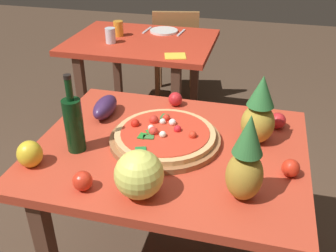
# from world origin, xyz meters

# --- Properties ---
(display_table) EXTENTS (1.13, 0.90, 0.76)m
(display_table) POSITION_xyz_m (0.00, 0.00, 0.66)
(display_table) COLOR brown
(display_table) RESTS_ON ground_plane
(background_table) EXTENTS (1.08, 0.81, 0.76)m
(background_table) POSITION_xyz_m (-0.56, 1.36, 0.65)
(background_table) COLOR brown
(background_table) RESTS_ON ground_plane
(dining_chair) EXTENTS (0.48, 0.48, 0.85)m
(dining_chair) POSITION_xyz_m (-0.45, 1.99, 0.48)
(dining_chair) COLOR #976038
(dining_chair) RESTS_ON ground_plane
(pizza_board) EXTENTS (0.47, 0.47, 0.02)m
(pizza_board) POSITION_xyz_m (-0.03, 0.03, 0.77)
(pizza_board) COLOR #976038
(pizza_board) RESTS_ON display_table
(pizza) EXTENTS (0.43, 0.43, 0.06)m
(pizza) POSITION_xyz_m (-0.03, 0.03, 0.80)
(pizza) COLOR tan
(pizza) RESTS_ON pizza_board
(wine_bottle) EXTENTS (0.08, 0.08, 0.33)m
(wine_bottle) POSITION_xyz_m (-0.37, -0.12, 0.88)
(wine_bottle) COLOR black
(wine_bottle) RESTS_ON display_table
(pineapple_left) EXTENTS (0.14, 0.14, 0.30)m
(pineapple_left) POSITION_xyz_m (0.35, 0.13, 0.90)
(pineapple_left) COLOR #AF9433
(pineapple_left) RESTS_ON display_table
(pineapple_right) EXTENTS (0.13, 0.13, 0.32)m
(pineapple_right) POSITION_xyz_m (0.32, -0.25, 0.91)
(pineapple_right) COLOR #B18C31
(pineapple_right) RESTS_ON display_table
(melon) EXTENTS (0.17, 0.17, 0.17)m
(melon) POSITION_xyz_m (-0.03, -0.33, 0.85)
(melon) COLOR #DBDF64
(melon) RESTS_ON display_table
(bell_pepper) EXTENTS (0.10, 0.10, 0.11)m
(bell_pepper) POSITION_xyz_m (-0.49, -0.26, 0.81)
(bell_pepper) COLOR yellow
(bell_pepper) RESTS_ON display_table
(eggplant) EXTENTS (0.09, 0.20, 0.09)m
(eggplant) POSITION_xyz_m (-0.36, 0.18, 0.81)
(eggplant) COLOR #3E244E
(eggplant) RESTS_ON display_table
(tomato_near_board) EXTENTS (0.07, 0.07, 0.07)m
(tomato_near_board) POSITION_xyz_m (0.43, 0.27, 0.80)
(tomato_near_board) COLOR red
(tomato_near_board) RESTS_ON display_table
(tomato_at_corner) EXTENTS (0.07, 0.07, 0.07)m
(tomato_at_corner) POSITION_xyz_m (-0.23, -0.35, 0.80)
(tomato_at_corner) COLOR red
(tomato_at_corner) RESTS_ON display_table
(tomato_beside_pepper) EXTENTS (0.07, 0.07, 0.07)m
(tomato_beside_pepper) POSITION_xyz_m (-0.07, 0.37, 0.80)
(tomato_beside_pepper) COLOR red
(tomato_beside_pepper) RESTS_ON display_table
(tomato_by_bottle) EXTENTS (0.07, 0.07, 0.07)m
(tomato_by_bottle) POSITION_xyz_m (0.48, -0.08, 0.79)
(tomato_by_bottle) COLOR red
(tomato_by_bottle) RESTS_ON display_table
(drinking_glass_juice) EXTENTS (0.07, 0.07, 0.11)m
(drinking_glass_juice) POSITION_xyz_m (-0.76, 1.40, 0.82)
(drinking_glass_juice) COLOR orange
(drinking_glass_juice) RESTS_ON background_table
(drinking_glass_water) EXTENTS (0.07, 0.07, 0.11)m
(drinking_glass_water) POSITION_xyz_m (-0.75, 1.23, 0.81)
(drinking_glass_water) COLOR silver
(drinking_glass_water) RESTS_ON background_table
(dinner_plate) EXTENTS (0.22, 0.22, 0.02)m
(dinner_plate) POSITION_xyz_m (-0.45, 1.59, 0.77)
(dinner_plate) COLOR white
(dinner_plate) RESTS_ON background_table
(fork_utensil) EXTENTS (0.03, 0.18, 0.01)m
(fork_utensil) POSITION_xyz_m (-0.59, 1.59, 0.76)
(fork_utensil) COLOR silver
(fork_utensil) RESTS_ON background_table
(knife_utensil) EXTENTS (0.03, 0.18, 0.01)m
(knife_utensil) POSITION_xyz_m (-0.31, 1.59, 0.76)
(knife_utensil) COLOR silver
(knife_utensil) RESTS_ON background_table
(napkin_folded) EXTENTS (0.17, 0.16, 0.01)m
(napkin_folded) POSITION_xyz_m (-0.23, 1.06, 0.76)
(napkin_folded) COLOR yellow
(napkin_folded) RESTS_ON background_table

